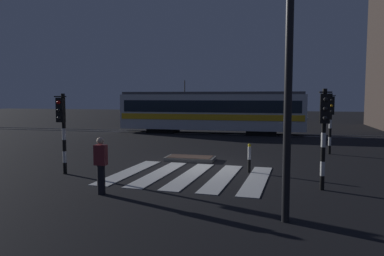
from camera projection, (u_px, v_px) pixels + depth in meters
name	position (u px, v px, depth m)	size (l,w,h in m)	color
ground_plane	(201.00, 167.00, 15.31)	(120.00, 120.00, 0.00)	black
rail_near	(237.00, 135.00, 27.77)	(80.00, 0.12, 0.03)	#59595E
rail_far	(239.00, 133.00, 29.16)	(80.00, 0.12, 0.03)	#59595E
crosswalk_zebra	(190.00, 176.00, 13.52)	(5.78, 4.96, 0.02)	silver
traffic_island	(190.00, 158.00, 16.79)	(2.21, 1.10, 0.18)	slate
traffic_light_corner_near_right	(324.00, 124.00, 11.23)	(0.36, 0.42, 3.14)	black
traffic_light_corner_near_left	(62.00, 121.00, 13.61)	(0.36, 0.42, 3.01)	black
traffic_light_corner_far_right	(331.00, 114.00, 18.34)	(0.36, 0.42, 3.05)	black
street_lamp_near_kerb	(290.00, 33.00, 7.97)	(0.44, 1.21, 6.67)	black
tram	(211.00, 111.00, 28.82)	(14.40, 2.58, 4.15)	silver
pedestrian_waiting_at_kerb	(101.00, 165.00, 10.93)	(0.36, 0.24, 1.71)	black
bollard_island_edge	(249.00, 158.00, 14.08)	(0.12, 0.12, 1.11)	black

